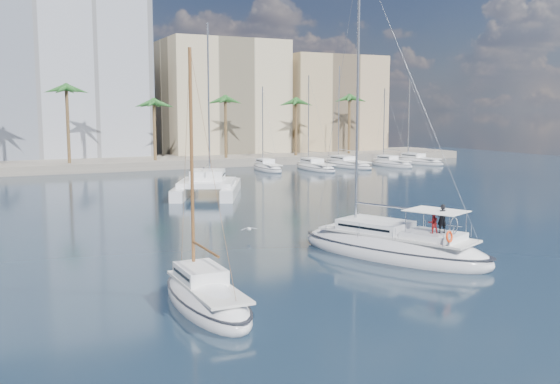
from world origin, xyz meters
TOP-DOWN VIEW (x-y plane):
  - ground at (0.00, 0.00)m, footprint 160.00×160.00m
  - quay at (0.00, 61.00)m, footprint 120.00×14.00m
  - building_modern at (-12.00, 73.00)m, footprint 42.00×16.00m
  - building_beige at (22.00, 70.00)m, footprint 20.00×14.00m
  - building_tan_right at (42.00, 68.00)m, footprint 18.00×12.00m
  - palm_centre at (0.00, 57.00)m, footprint 3.60×3.60m
  - palm_right at (34.00, 57.00)m, footprint 3.60×3.60m
  - main_sloop at (5.13, -2.84)m, footprint 8.40×12.75m
  - small_sloop at (-7.61, -7.18)m, footprint 2.56×8.13m
  - catamaran at (4.16, 26.52)m, footprint 10.19×12.91m
  - seagull at (-0.31, 5.50)m, footprint 1.12×0.48m
  - moored_yacht_a at (20.00, 47.00)m, footprint 3.37×9.52m
  - moored_yacht_b at (26.50, 45.00)m, footprint 3.32×10.83m
  - moored_yacht_c at (33.00, 47.00)m, footprint 3.98×12.33m
  - moored_yacht_d at (39.50, 45.00)m, footprint 3.52×9.55m
  - moored_yacht_e at (46.00, 47.00)m, footprint 4.61×11.11m

SIDE VIEW (x-z plane):
  - ground at x=0.00m, z-range 0.00..0.00m
  - moored_yacht_a at x=20.00m, z-range -5.95..5.95m
  - moored_yacht_b at x=26.50m, z-range -6.86..6.86m
  - moored_yacht_c at x=33.00m, z-range -7.77..7.77m
  - moored_yacht_d at x=39.50m, z-range -5.95..5.95m
  - moored_yacht_e at x=46.00m, z-range -6.86..6.86m
  - small_sloop at x=-7.61m, z-range -5.41..6.26m
  - main_sloop at x=5.13m, z-range -8.52..9.60m
  - quay at x=0.00m, z-range 0.00..1.20m
  - seagull at x=-0.31m, z-range 0.51..0.72m
  - catamaran at x=4.16m, z-range -7.31..9.58m
  - building_tan_right at x=42.00m, z-range 0.00..18.00m
  - building_beige at x=22.00m, z-range 0.00..20.00m
  - palm_centre at x=0.00m, z-range 4.13..16.43m
  - palm_right at x=34.00m, z-range 4.13..16.43m
  - building_modern at x=-12.00m, z-range 0.00..28.00m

